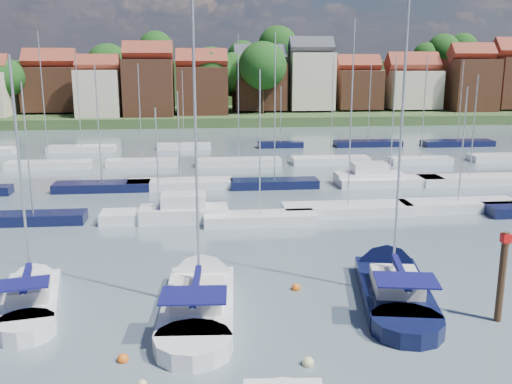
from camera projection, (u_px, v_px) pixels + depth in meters
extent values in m
plane|color=#475961|center=(234.00, 172.00, 65.53)|extent=(260.00, 260.00, 0.00)
cube|color=silver|center=(32.00, 303.00, 29.72)|extent=(3.87, 6.90, 1.20)
cone|color=silver|center=(38.00, 276.00, 33.51)|extent=(3.25, 3.61, 2.71)
cylinder|color=silver|center=(26.00, 331.00, 26.68)|extent=(3.17, 3.17, 1.20)
cube|color=silver|center=(30.00, 290.00, 29.08)|extent=(2.37, 3.02, 0.70)
cylinder|color=#B2B2B7|center=(21.00, 178.00, 28.62)|extent=(0.14, 0.14, 12.05)
cylinder|color=#B2B2B7|center=(26.00, 281.00, 28.04)|extent=(0.77, 3.57, 0.10)
cube|color=#0E0F4A|center=(26.00, 278.00, 28.01)|extent=(0.93, 3.43, 0.35)
cube|color=#0E0F4A|center=(23.00, 284.00, 26.87)|extent=(2.57, 2.03, 0.08)
cube|color=silver|center=(199.00, 307.00, 29.25)|extent=(4.07, 8.68, 1.20)
cone|color=silver|center=(204.00, 270.00, 34.39)|extent=(3.79, 4.33, 3.53)
cylinder|color=silver|center=(193.00, 348.00, 25.13)|extent=(3.75, 3.75, 1.20)
cube|color=silver|center=(198.00, 295.00, 28.46)|extent=(2.69, 3.68, 0.70)
cylinder|color=#B2B2B7|center=(196.00, 143.00, 27.89)|extent=(0.14, 0.14, 15.68)
cylinder|color=#B2B2B7|center=(196.00, 288.00, 27.12)|extent=(0.40, 4.70, 0.10)
cube|color=#0E0F4A|center=(196.00, 285.00, 27.08)|extent=(0.59, 4.48, 0.35)
cube|color=#0E0F4A|center=(193.00, 295.00, 25.56)|extent=(3.13, 2.31, 0.08)
cube|color=black|center=(394.00, 294.00, 30.94)|extent=(4.95, 8.84, 1.20)
cone|color=black|center=(381.00, 261.00, 36.00)|extent=(4.16, 4.62, 3.48)
cylinder|color=black|center=(407.00, 329.00, 26.90)|extent=(4.06, 4.06, 1.20)
cube|color=silver|center=(396.00, 281.00, 30.16)|extent=(3.03, 3.86, 0.70)
cylinder|color=#B2B2B7|center=(401.00, 137.00, 29.56)|extent=(0.14, 0.14, 15.80)
cylinder|color=#B2B2B7|center=(401.00, 274.00, 28.85)|extent=(0.95, 4.57, 0.10)
cube|color=#0E0F4A|center=(401.00, 272.00, 28.81)|extent=(1.10, 4.38, 0.35)
cube|color=#0E0F4A|center=(406.00, 280.00, 27.32)|extent=(3.29, 2.59, 0.08)
cylinder|color=#4C331E|center=(499.00, 299.00, 28.06)|extent=(0.36, 0.36, 6.84)
cube|color=red|center=(506.00, 238.00, 27.34)|extent=(0.40, 0.40, 0.44)
sphere|color=#D85914|center=(123.00, 361.00, 24.52)|extent=(0.50, 0.50, 0.50)
sphere|color=beige|center=(308.00, 365.00, 24.24)|extent=(0.53, 0.53, 0.53)
sphere|color=#D85914|center=(296.00, 290.00, 32.12)|extent=(0.51, 0.51, 0.51)
cube|color=black|center=(34.00, 219.00, 44.92)|extent=(8.01, 2.24, 1.00)
cylinder|color=#B2B2B7|center=(27.00, 149.00, 43.64)|extent=(0.12, 0.12, 10.16)
cube|color=silver|center=(160.00, 217.00, 45.56)|extent=(9.22, 2.58, 1.00)
cylinder|color=#B2B2B7|center=(157.00, 160.00, 44.51)|extent=(0.12, 0.12, 8.18)
cube|color=silver|center=(260.00, 220.00, 44.79)|extent=(8.78, 2.46, 1.00)
cylinder|color=#B2B2B7|center=(260.00, 144.00, 43.41)|extent=(0.12, 0.12, 11.06)
cube|color=silver|center=(348.00, 210.00, 47.53)|extent=(10.79, 3.02, 1.00)
cylinder|color=#B2B2B7|center=(351.00, 115.00, 45.72)|extent=(0.12, 0.12, 14.87)
cube|color=silver|center=(458.00, 206.00, 48.84)|extent=(10.13, 2.84, 1.00)
cylinder|color=#B2B2B7|center=(463.00, 145.00, 47.63)|extent=(0.12, 0.12, 9.59)
cube|color=silver|center=(184.00, 215.00, 45.52)|extent=(7.00, 2.60, 1.40)
cube|color=silver|center=(184.00, 202.00, 45.27)|extent=(3.50, 2.20, 1.30)
cube|color=black|center=(102.00, 187.00, 56.01)|extent=(9.30, 2.60, 1.00)
cylinder|color=#B2B2B7|center=(98.00, 124.00, 54.58)|extent=(0.12, 0.12, 11.48)
cube|color=silver|center=(180.00, 185.00, 57.12)|extent=(10.40, 2.91, 1.00)
cylinder|color=#B2B2B7|center=(179.00, 136.00, 56.01)|extent=(0.12, 0.12, 8.77)
cube|color=black|center=(274.00, 184.00, 57.35)|extent=(8.80, 2.46, 1.00)
cylinder|color=#B2B2B7|center=(275.00, 108.00, 55.59)|extent=(0.12, 0.12, 14.33)
cube|color=silver|center=(390.00, 182.00, 58.40)|extent=(10.73, 3.00, 1.00)
cylinder|color=#B2B2B7|center=(393.00, 118.00, 56.90)|extent=(0.12, 0.12, 12.14)
cube|color=silver|center=(469.00, 181.00, 59.05)|extent=(10.48, 2.93, 1.00)
cylinder|color=#B2B2B7|center=(474.00, 126.00, 57.75)|extent=(0.12, 0.12, 10.28)
cube|color=silver|center=(369.00, 179.00, 58.99)|extent=(7.00, 2.60, 1.40)
cube|color=silver|center=(369.00, 169.00, 58.74)|extent=(3.50, 2.20, 1.30)
cube|color=silver|center=(49.00, 165.00, 67.38)|extent=(9.71, 2.72, 1.00)
cylinder|color=#B2B2B7|center=(43.00, 98.00, 65.57)|extent=(0.12, 0.12, 14.88)
cube|color=silver|center=(142.00, 163.00, 68.75)|extent=(8.49, 2.38, 1.00)
cylinder|color=#B2B2B7|center=(140.00, 112.00, 67.34)|extent=(0.12, 0.12, 11.31)
cube|color=silver|center=(239.00, 163.00, 69.18)|extent=(10.16, 2.85, 1.00)
cylinder|color=#B2B2B7|center=(238.00, 98.00, 67.40)|extent=(0.12, 0.12, 14.59)
cube|color=silver|center=(330.00, 161.00, 70.42)|extent=(9.53, 2.67, 1.00)
cylinder|color=#B2B2B7|center=(332.00, 108.00, 68.94)|extent=(0.12, 0.12, 11.91)
cube|color=silver|center=(421.00, 161.00, 70.15)|extent=(7.62, 2.13, 1.00)
cylinder|color=#B2B2B7|center=(424.00, 108.00, 68.65)|extent=(0.12, 0.12, 12.13)
cube|color=silver|center=(509.00, 158.00, 72.39)|extent=(10.17, 2.85, 1.00)
cube|color=silver|center=(82.00, 149.00, 79.48)|extent=(9.24, 2.59, 1.00)
cylinder|color=#B2B2B7|center=(78.00, 98.00, 77.86)|extent=(0.12, 0.12, 13.17)
cube|color=silver|center=(184.00, 147.00, 81.60)|extent=(7.57, 2.12, 1.00)
cylinder|color=#B2B2B7|center=(183.00, 107.00, 80.32)|extent=(0.12, 0.12, 10.24)
cube|color=black|center=(280.00, 145.00, 83.14)|extent=(6.58, 1.84, 1.00)
cylinder|color=#B2B2B7|center=(281.00, 114.00, 82.11)|extent=(0.12, 0.12, 8.01)
cube|color=black|center=(368.00, 144.00, 84.36)|extent=(9.92, 2.78, 1.00)
cylinder|color=#B2B2B7|center=(370.00, 103.00, 83.00)|extent=(0.12, 0.12, 10.92)
cube|color=black|center=(457.00, 144.00, 84.67)|extent=(10.55, 2.95, 1.00)
cylinder|color=#B2B2B7|center=(461.00, 101.00, 83.24)|extent=(0.12, 0.12, 11.51)
cube|color=#3A5229|center=(214.00, 110.00, 140.03)|extent=(200.00, 70.00, 3.00)
cube|color=#3A5229|center=(211.00, 86.00, 163.16)|extent=(200.00, 60.00, 14.00)
cube|color=brown|center=(52.00, 89.00, 116.67)|extent=(10.37, 9.97, 8.73)
cube|color=brown|center=(50.00, 61.00, 115.38)|extent=(10.57, 5.13, 5.13)
cube|color=beige|center=(99.00, 94.00, 109.35)|extent=(8.09, 8.80, 8.96)
cube|color=brown|center=(98.00, 64.00, 108.10)|extent=(8.25, 4.00, 4.00)
cube|color=brown|center=(149.00, 88.00, 110.95)|extent=(9.36, 10.17, 10.97)
cube|color=brown|center=(148.00, 53.00, 109.43)|extent=(9.54, 4.63, 4.63)
cube|color=brown|center=(202.00, 91.00, 113.80)|extent=(9.90, 8.56, 9.42)
cube|color=brown|center=(202.00, 61.00, 112.44)|extent=(10.10, 4.90, 4.90)
cube|color=brown|center=(260.00, 86.00, 119.69)|extent=(10.59, 8.93, 9.49)
cube|color=#383A42|center=(260.00, 57.00, 118.31)|extent=(10.80, 5.24, 5.24)
cube|color=beige|center=(310.00, 81.00, 119.67)|extent=(9.01, 8.61, 11.65)
cube|color=#383A42|center=(311.00, 47.00, 118.08)|extent=(9.19, 4.46, 4.46)
cube|color=brown|center=(357.00, 89.00, 122.28)|extent=(9.10, 9.34, 8.00)
cube|color=brown|center=(358.00, 65.00, 121.11)|extent=(9.28, 4.50, 4.50)
cube|color=beige|center=(411.00, 89.00, 123.06)|extent=(10.86, 9.59, 7.88)
cube|color=brown|center=(412.00, 64.00, 121.85)|extent=(11.07, 5.37, 5.37)
cube|color=brown|center=(469.00, 85.00, 121.41)|extent=(9.18, 9.96, 10.97)
cube|color=brown|center=(472.00, 53.00, 119.90)|extent=(9.36, 4.54, 4.54)
cylinder|color=#382619|center=(441.00, 75.00, 142.29)|extent=(0.50, 0.50, 4.47)
sphere|color=#204F18|center=(443.00, 50.00, 140.90)|extent=(8.18, 8.18, 8.18)
cylinder|color=#382619|center=(233.00, 102.00, 119.15)|extent=(0.50, 0.50, 4.46)
sphere|color=#204F18|center=(233.00, 72.00, 117.77)|extent=(8.15, 8.15, 8.15)
cylinder|color=#382619|center=(278.00, 76.00, 136.41)|extent=(0.50, 0.50, 5.15)
sphere|color=#204F18|center=(278.00, 46.00, 134.81)|extent=(9.41, 9.41, 9.41)
cylinder|color=#382619|center=(157.00, 76.00, 136.11)|extent=(0.50, 0.50, 4.56)
sphere|color=#204F18|center=(156.00, 49.00, 134.69)|extent=(8.34, 8.34, 8.34)
cylinder|color=#382619|center=(110.00, 98.00, 125.47)|extent=(0.50, 0.50, 5.15)
sphere|color=#204F18|center=(108.00, 65.00, 123.87)|extent=(9.42, 9.42, 9.42)
cylinder|color=#382619|center=(39.00, 86.00, 125.36)|extent=(0.50, 0.50, 3.42)
sphere|color=#204F18|center=(37.00, 64.00, 124.30)|extent=(6.26, 6.26, 6.26)
cylinder|color=#382619|center=(276.00, 100.00, 128.75)|extent=(0.50, 0.50, 3.77)
sphere|color=#204F18|center=(277.00, 77.00, 127.58)|extent=(6.89, 6.89, 6.89)
cylinder|color=#382619|center=(263.00, 102.00, 114.79)|extent=(0.50, 0.50, 5.21)
sphere|color=#204F18|center=(263.00, 66.00, 113.17)|extent=(9.53, 9.53, 9.53)
cylinder|color=#382619|center=(486.00, 101.00, 130.60)|extent=(0.50, 0.50, 2.97)
sphere|color=#204F18|center=(488.00, 83.00, 129.67)|extent=(5.44, 5.44, 5.44)
cylinder|color=#382619|center=(212.00, 102.00, 116.55)|extent=(0.50, 0.50, 4.84)
sphere|color=#204F18|center=(211.00, 69.00, 115.04)|extent=(8.85, 8.85, 8.85)
cylinder|color=#382619|center=(425.00, 77.00, 142.17)|extent=(0.50, 0.50, 3.72)
sphere|color=#204F18|center=(426.00, 56.00, 141.02)|extent=(6.80, 6.80, 6.80)
cylinder|color=#382619|center=(469.00, 102.00, 122.44)|extent=(0.50, 0.50, 4.05)
sphere|color=#204F18|center=(471.00, 76.00, 121.18)|extent=(7.40, 7.40, 7.40)
cylinder|color=#382619|center=(9.00, 106.00, 111.79)|extent=(0.50, 0.50, 4.00)
sphere|color=#204F18|center=(6.00, 78.00, 110.55)|extent=(7.32, 7.32, 7.32)
cylinder|color=#382619|center=(243.00, 79.00, 135.37)|extent=(0.50, 0.50, 3.93)
sphere|color=#204F18|center=(243.00, 56.00, 134.14)|extent=(7.19, 7.19, 7.19)
cylinder|color=#382619|center=(355.00, 101.00, 126.01)|extent=(0.50, 0.50, 3.82)
sphere|color=#204F18|center=(356.00, 77.00, 124.82)|extent=(6.99, 6.99, 6.99)
cylinder|color=#382619|center=(131.00, 106.00, 114.49)|extent=(0.50, 0.50, 3.48)
sphere|color=#204F18|center=(129.00, 82.00, 113.41)|extent=(6.37, 6.37, 6.37)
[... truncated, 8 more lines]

